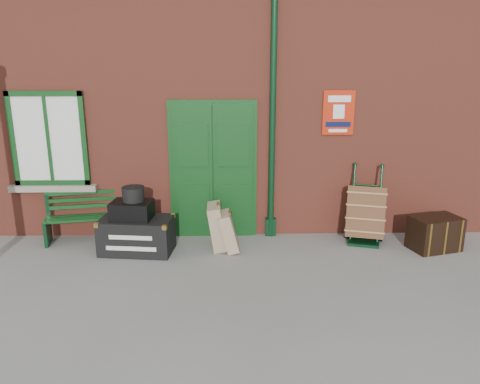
{
  "coord_description": "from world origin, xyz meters",
  "views": [
    {
      "loc": [
        -0.02,
        -5.96,
        2.86
      ],
      "look_at": [
        0.12,
        0.6,
        1.0
      ],
      "focal_mm": 35.0,
      "sensor_mm": 36.0,
      "label": 1
    }
  ],
  "objects_px": {
    "bench": "(89,215)",
    "porter_trolley": "(365,213)",
    "houdini_trunk": "(137,235)",
    "dark_trunk": "(435,233)"
  },
  "relations": [
    {
      "from": "bench",
      "to": "porter_trolley",
      "type": "height_order",
      "value": "porter_trolley"
    },
    {
      "from": "bench",
      "to": "houdini_trunk",
      "type": "distance_m",
      "value": 1.03
    },
    {
      "from": "porter_trolley",
      "to": "bench",
      "type": "bearing_deg",
      "value": -166.39
    },
    {
      "from": "houdini_trunk",
      "to": "dark_trunk",
      "type": "xyz_separation_m",
      "value": [
        4.61,
        0.01,
        -0.01
      ]
    },
    {
      "from": "houdini_trunk",
      "to": "bench",
      "type": "bearing_deg",
      "value": 154.99
    },
    {
      "from": "porter_trolley",
      "to": "dark_trunk",
      "type": "relative_size",
      "value": 1.68
    },
    {
      "from": "bench",
      "to": "dark_trunk",
      "type": "xyz_separation_m",
      "value": [
        5.49,
        -0.53,
        -0.16
      ]
    },
    {
      "from": "bench",
      "to": "houdini_trunk",
      "type": "bearing_deg",
      "value": -41.37
    },
    {
      "from": "porter_trolley",
      "to": "dark_trunk",
      "type": "bearing_deg",
      "value": -5.53
    },
    {
      "from": "bench",
      "to": "dark_trunk",
      "type": "bearing_deg",
      "value": -15.37
    }
  ]
}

